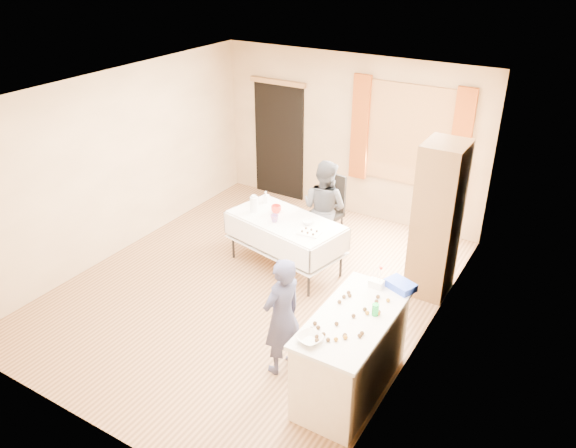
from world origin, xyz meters
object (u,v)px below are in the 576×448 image
Objects in this scene: girl at (282,316)px; woman at (324,208)px; counter at (352,353)px; chair at (325,224)px; cabinet at (437,221)px; party_table at (285,239)px.

woman is at bearing -145.96° from girl.
counter is 3.08m from chair.
cabinet is 1.17× the size of party_table.
girl reaches higher than counter.
girl is (-0.76, -0.09, 0.22)m from counter.
girl is 0.94× the size of woman.
cabinet is 1.68m from woman.
woman is (-0.79, 2.43, 0.04)m from girl.
cabinet reaches higher than party_table.
counter is 1.35× the size of chair.
chair is at bearing 122.62° from counter.
counter is at bearing -92.62° from cabinet.
cabinet is 1.39× the size of counter.
woman is at bearing 174.74° from cabinet.
girl is (1.05, -1.79, 0.23)m from party_table.
chair reaches higher than counter.
girl reaches higher than party_table.
counter is 0.79m from girl.
chair is 0.76× the size of woman.
chair is at bearing -145.45° from girl.
cabinet is at bearing -178.89° from woman.
girl is at bearing -61.18° from chair.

